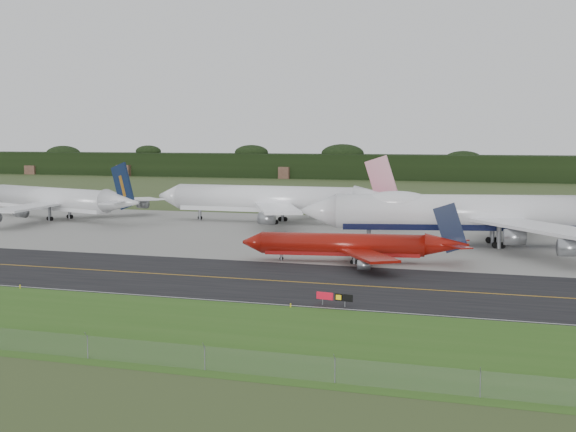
{
  "coord_description": "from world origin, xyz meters",
  "views": [
    {
      "loc": [
        34.96,
        -111.92,
        20.78
      ],
      "look_at": [
        -9.33,
        22.0,
        6.76
      ],
      "focal_mm": 50.0,
      "sensor_mm": 36.0,
      "label": 1
    }
  ],
  "objects_px": {
    "jet_navy_gold": "(59,200)",
    "jet_star_tail": "(277,200)",
    "jet_ba_747": "(488,213)",
    "taxiway_sign": "(334,297)",
    "jet_red_737": "(355,245)"
  },
  "relations": [
    {
      "from": "jet_red_737",
      "to": "jet_star_tail",
      "type": "relative_size",
      "value": 0.6
    },
    {
      "from": "taxiway_sign",
      "to": "jet_navy_gold",
      "type": "bearing_deg",
      "value": 139.77
    },
    {
      "from": "jet_ba_747",
      "to": "jet_red_737",
      "type": "height_order",
      "value": "jet_ba_747"
    },
    {
      "from": "jet_navy_gold",
      "to": "taxiway_sign",
      "type": "height_order",
      "value": "jet_navy_gold"
    },
    {
      "from": "jet_red_737",
      "to": "jet_star_tail",
      "type": "xyz_separation_m",
      "value": [
        -32.17,
        53.69,
        2.7
      ]
    },
    {
      "from": "jet_red_737",
      "to": "taxiway_sign",
      "type": "xyz_separation_m",
      "value": [
        5.72,
        -34.46,
        -1.69
      ]
    },
    {
      "from": "jet_navy_gold",
      "to": "jet_star_tail",
      "type": "relative_size",
      "value": 0.9
    },
    {
      "from": "jet_red_737",
      "to": "jet_navy_gold",
      "type": "height_order",
      "value": "jet_navy_gold"
    },
    {
      "from": "jet_star_tail",
      "to": "jet_navy_gold",
      "type": "bearing_deg",
      "value": -169.53
    },
    {
      "from": "jet_star_tail",
      "to": "taxiway_sign",
      "type": "bearing_deg",
      "value": -66.74
    },
    {
      "from": "jet_ba_747",
      "to": "jet_navy_gold",
      "type": "xyz_separation_m",
      "value": [
        -105.86,
        15.98,
        -1.35
      ]
    },
    {
      "from": "jet_star_tail",
      "to": "taxiway_sign",
      "type": "height_order",
      "value": "jet_star_tail"
    },
    {
      "from": "jet_navy_gold",
      "to": "jet_star_tail",
      "type": "xyz_separation_m",
      "value": [
        54.42,
        10.06,
        0.62
      ]
    },
    {
      "from": "jet_ba_747",
      "to": "taxiway_sign",
      "type": "height_order",
      "value": "jet_ba_747"
    },
    {
      "from": "jet_ba_747",
      "to": "jet_navy_gold",
      "type": "height_order",
      "value": "jet_ba_747"
    }
  ]
}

